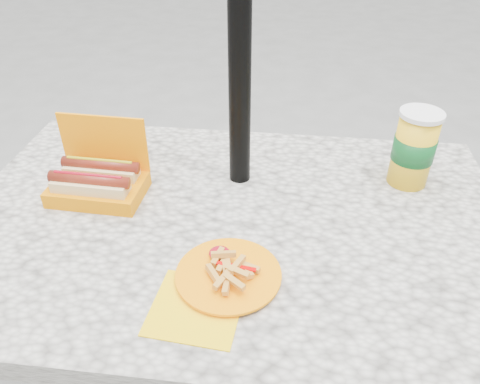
# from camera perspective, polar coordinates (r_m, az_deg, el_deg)

# --- Properties ---
(picnic_table) EXTENTS (1.20, 0.80, 0.75)m
(picnic_table) POSITION_cam_1_polar(r_m,az_deg,el_deg) (1.09, -1.04, -7.62)
(picnic_table) COLOR beige
(picnic_table) RESTS_ON ground
(umbrella_pole) EXTENTS (0.05, 0.05, 2.20)m
(umbrella_pole) POSITION_cam_1_polar(r_m,az_deg,el_deg) (1.00, -0.04, 18.73)
(umbrella_pole) COLOR black
(umbrella_pole) RESTS_ON ground
(hotdog_box) EXTENTS (0.21, 0.15, 0.17)m
(hotdog_box) POSITION_cam_1_polar(r_m,az_deg,el_deg) (1.12, -16.94, 1.32)
(hotdog_box) COLOR #FE8900
(hotdog_box) RESTS_ON picnic_table
(fries_plate) EXTENTS (0.23, 0.26, 0.04)m
(fries_plate) POSITION_cam_1_polar(r_m,az_deg,el_deg) (0.88, -1.76, -10.22)
(fries_plate) COLOR yellow
(fries_plate) RESTS_ON picnic_table
(soda_cup) EXTENTS (0.10, 0.10, 0.18)m
(soda_cup) POSITION_cam_1_polar(r_m,az_deg,el_deg) (1.16, 20.43, 5.02)
(soda_cup) COLOR yellow
(soda_cup) RESTS_ON picnic_table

